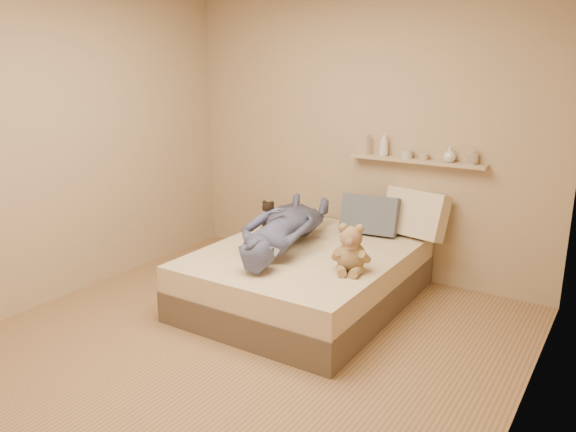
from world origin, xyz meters
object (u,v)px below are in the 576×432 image
Objects in this scene: dark_plush at (269,216)px; pillow_grey at (370,215)px; game_console at (269,251)px; teddy_bear at (351,252)px; person at (283,226)px; pillow_cream at (415,214)px; bed at (306,276)px; wall_shelf at (416,161)px.

dark_plush is 0.92m from pillow_grey.
pillow_grey is (0.25, 1.21, 0.03)m from game_console.
teddy_bear is 0.75m from person.
teddy_bear is at bearing 149.95° from person.
dark_plush is at bearing 152.25° from teddy_bear.
teddy_bear is 0.67× the size of pillow_cream.
pillow_cream is at bearing 65.64° from game_console.
bed is 11.47× the size of game_console.
pillow_grey is (-0.36, -0.14, -0.03)m from pillow_cream.
pillow_grey is at bearing 106.72° from teddy_bear.
person reaches higher than dark_plush.
person is at bearing 163.90° from teddy_bear.
teddy_bear reaches higher than bed.
person reaches higher than game_console.
teddy_bear is 0.73× the size of pillow_grey.
game_console is 1.48m from pillow_cream.
wall_shelf reaches higher than teddy_bear.
person is (-0.44, -0.73, 0.01)m from pillow_grey.
person is at bearing -43.03° from dark_plush.
dark_plush is at bearing -158.51° from pillow_grey.
wall_shelf is at bearing 68.54° from game_console.
wall_shelf is at bearing 58.82° from bed.
game_console is at bearing -101.57° from pillow_grey.
wall_shelf is (0.03, 1.15, 0.50)m from teddy_bear.
bed is 1.38m from wall_shelf.
person is at bearing -128.39° from wall_shelf.
person is (0.42, -0.39, 0.07)m from dark_plush.
dark_plush reaches higher than game_console.
wall_shelf reaches higher than pillow_cream.
pillow_grey is at bearing -134.92° from person.
person is at bearing 111.54° from game_console.
pillow_cream is at bearing -57.99° from wall_shelf.
person is 1.30m from wall_shelf.
dark_plush is at bearing -154.57° from wall_shelf.
wall_shelf reaches higher than bed.
person reaches higher than pillow_grey.
bed is 1.28× the size of person.
pillow_cream is 0.37× the size of person.
pillow_cream is 0.46× the size of wall_shelf.
teddy_bear is 0.30× the size of wall_shelf.
dark_plush is (-0.62, 0.35, 0.34)m from bed.
bed is 0.45m from person.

